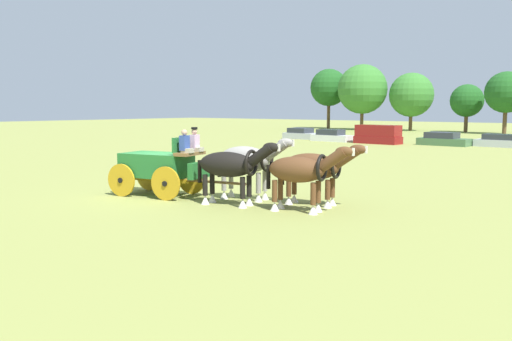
# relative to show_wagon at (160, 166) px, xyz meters

# --- Properties ---
(ground_plane) EXTENTS (220.00, 220.00, 0.00)m
(ground_plane) POSITION_rel_show_wagon_xyz_m (-0.18, -0.04, -1.15)
(ground_plane) COLOR olive
(show_wagon) EXTENTS (5.62, 2.45, 2.65)m
(show_wagon) POSITION_rel_show_wagon_xyz_m (0.00, 0.00, 0.00)
(show_wagon) COLOR #236B2D
(show_wagon) RESTS_ON ground
(draft_horse_rear_near) EXTENTS (3.05, 1.40, 2.30)m
(draft_horse_rear_near) POSITION_rel_show_wagon_xyz_m (3.22, 1.37, 0.27)
(draft_horse_rear_near) COLOR #9E998E
(draft_horse_rear_near) RESTS_ON ground
(draft_horse_rear_off) EXTENTS (3.13, 1.31, 2.23)m
(draft_horse_rear_off) POSITION_rel_show_wagon_xyz_m (3.51, 0.10, 0.21)
(draft_horse_rear_off) COLOR black
(draft_horse_rear_off) RESTS_ON ground
(draft_horse_lead_near) EXTENTS (3.05, 1.34, 2.16)m
(draft_horse_lead_near) POSITION_rel_show_wagon_xyz_m (5.77, 1.92, 0.15)
(draft_horse_lead_near) COLOR brown
(draft_horse_lead_near) RESTS_ON ground
(draft_horse_lead_off) EXTENTS (2.94, 1.24, 2.18)m
(draft_horse_lead_off) POSITION_rel_show_wagon_xyz_m (6.06, 0.66, 0.16)
(draft_horse_lead_off) COLOR brown
(draft_horse_lead_off) RESTS_ON ground
(parked_vehicle_a) EXTENTS (3.90, 2.17, 1.17)m
(parked_vehicle_a) POSITION_rel_show_wagon_xyz_m (-16.76, 34.53, -0.64)
(parked_vehicle_a) COLOR silver
(parked_vehicle_a) RESTS_ON ground
(parked_vehicle_b) EXTENTS (4.24, 1.92, 1.19)m
(parked_vehicle_b) POSITION_rel_show_wagon_xyz_m (-12.01, 32.90, -0.64)
(parked_vehicle_b) COLOR white
(parked_vehicle_b) RESTS_ON ground
(parked_vehicle_c) EXTENTS (4.36, 1.91, 1.74)m
(parked_vehicle_c) POSITION_rel_show_wagon_xyz_m (-6.82, 32.54, -0.31)
(parked_vehicle_c) COLOR maroon
(parked_vehicle_c) RESTS_ON ground
(parked_vehicle_d) EXTENTS (4.55, 2.05, 1.18)m
(parked_vehicle_d) POSITION_rel_show_wagon_xyz_m (-1.24, 34.10, -0.64)
(parked_vehicle_d) COLOR #477047
(parked_vehicle_d) RESTS_ON ground
(parked_vehicle_e) EXTENTS (4.67, 1.97, 1.10)m
(parked_vehicle_e) POSITION_rel_show_wagon_xyz_m (3.45, 35.30, -0.67)
(parked_vehicle_e) COLOR silver
(parked_vehicle_e) RESTS_ON ground
(tree_a) EXTENTS (5.87, 5.87, 9.42)m
(tree_a) POSITION_rel_show_wagon_xyz_m (-29.20, 60.68, 5.31)
(tree_a) COLOR brown
(tree_a) RESTS_ON ground
(tree_b) EXTENTS (7.34, 7.34, 9.72)m
(tree_b) POSITION_rel_show_wagon_xyz_m (-22.52, 59.19, 4.89)
(tree_b) COLOR brown
(tree_b) RESTS_ON ground
(tree_c) EXTENTS (6.32, 6.32, 8.31)m
(tree_c) POSITION_rel_show_wagon_xyz_m (-15.68, 61.06, 3.99)
(tree_c) COLOR brown
(tree_c) RESTS_ON ground
(tree_d) EXTENTS (4.41, 4.41, 6.48)m
(tree_d) POSITION_rel_show_wagon_xyz_m (-7.91, 61.27, 3.10)
(tree_d) COLOR brown
(tree_d) RESTS_ON ground
(tree_e) EXTENTS (5.19, 5.19, 7.85)m
(tree_e) POSITION_rel_show_wagon_xyz_m (-2.41, 58.97, 4.08)
(tree_e) COLOR brown
(tree_e) RESTS_ON ground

